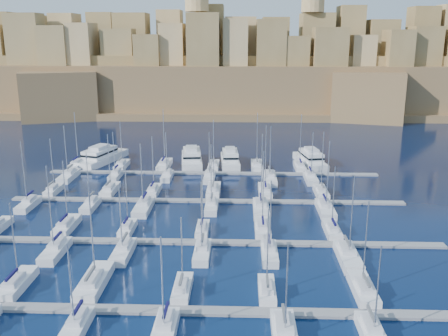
{
  "coord_description": "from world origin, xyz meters",
  "views": [
    {
      "loc": [
        7.45,
        -91.1,
        34.7
      ],
      "look_at": [
        3.92,
        6.0,
        8.59
      ],
      "focal_mm": 40.0,
      "sensor_mm": 36.0,
      "label": 1
    }
  ],
  "objects_px": {
    "sailboat_2": "(94,282)",
    "motor_yacht_a": "(101,156)",
    "sailboat_4": "(267,290)",
    "motor_yacht_d": "(310,159)",
    "motor_yacht_c": "(230,159)",
    "motor_yacht_b": "(192,158)"
  },
  "relations": [
    {
      "from": "sailboat_4",
      "to": "motor_yacht_d",
      "type": "height_order",
      "value": "sailboat_4"
    },
    {
      "from": "sailboat_2",
      "to": "motor_yacht_c",
      "type": "bearing_deg",
      "value": 75.62
    },
    {
      "from": "sailboat_2",
      "to": "motor_yacht_b",
      "type": "height_order",
      "value": "sailboat_2"
    },
    {
      "from": "sailboat_4",
      "to": "motor_yacht_d",
      "type": "bearing_deg",
      "value": 77.92
    },
    {
      "from": "motor_yacht_a",
      "to": "motor_yacht_c",
      "type": "xyz_separation_m",
      "value": [
        36.14,
        -1.8,
        -0.0
      ]
    },
    {
      "from": "motor_yacht_d",
      "to": "sailboat_4",
      "type": "bearing_deg",
      "value": -102.08
    },
    {
      "from": "motor_yacht_b",
      "to": "motor_yacht_d",
      "type": "xyz_separation_m",
      "value": [
        32.61,
        -0.48,
        0.0
      ]
    },
    {
      "from": "sailboat_2",
      "to": "motor_yacht_a",
      "type": "height_order",
      "value": "sailboat_2"
    },
    {
      "from": "sailboat_2",
      "to": "motor_yacht_d",
      "type": "relative_size",
      "value": 0.9
    },
    {
      "from": "motor_yacht_a",
      "to": "motor_yacht_c",
      "type": "relative_size",
      "value": 1.27
    },
    {
      "from": "motor_yacht_c",
      "to": "motor_yacht_d",
      "type": "height_order",
      "value": "same"
    },
    {
      "from": "sailboat_4",
      "to": "motor_yacht_d",
      "type": "xyz_separation_m",
      "value": [
        15.17,
        70.88,
        1.0
      ]
    },
    {
      "from": "sailboat_4",
      "to": "motor_yacht_c",
      "type": "distance_m",
      "value": 70.65
    },
    {
      "from": "sailboat_2",
      "to": "motor_yacht_a",
      "type": "xyz_separation_m",
      "value": [
        -18.5,
        70.62,
        0.95
      ]
    },
    {
      "from": "motor_yacht_c",
      "to": "motor_yacht_d",
      "type": "relative_size",
      "value": 0.92
    },
    {
      "from": "sailboat_4",
      "to": "motor_yacht_c",
      "type": "xyz_separation_m",
      "value": [
        -6.77,
        70.32,
        1.0
      ]
    },
    {
      "from": "motor_yacht_b",
      "to": "motor_yacht_c",
      "type": "bearing_deg",
      "value": -5.52
    },
    {
      "from": "motor_yacht_a",
      "to": "sailboat_2",
      "type": "bearing_deg",
      "value": -75.32
    },
    {
      "from": "sailboat_2",
      "to": "motor_yacht_b",
      "type": "bearing_deg",
      "value": 84.31
    },
    {
      "from": "sailboat_2",
      "to": "sailboat_4",
      "type": "xyz_separation_m",
      "value": [
        24.4,
        -1.51,
        -0.05
      ]
    },
    {
      "from": "sailboat_2",
      "to": "motor_yacht_a",
      "type": "relative_size",
      "value": 0.78
    },
    {
      "from": "motor_yacht_b",
      "to": "motor_yacht_d",
      "type": "height_order",
      "value": "same"
    }
  ]
}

